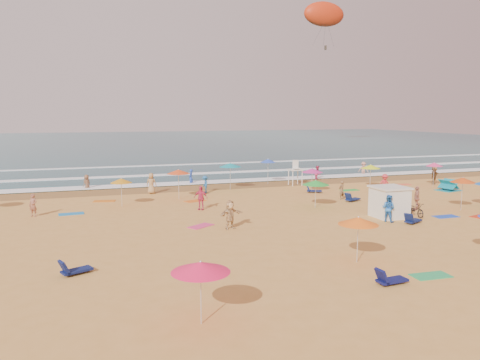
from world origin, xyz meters
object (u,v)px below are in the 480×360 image
object	(u,v)px
bicycle	(415,210)
parasail	(324,14)
lifeguard_stand	(295,175)
cabana	(389,203)

from	to	relation	value
bicycle	parasail	distance (m)	76.31
bicycle	lifeguard_stand	xyz separation A→B (m)	(-1.89, 15.46, 0.58)
bicycle	parasail	bearing A→B (deg)	69.51
cabana	parasail	size ratio (longest dim) A/B	0.20
cabana	parasail	bearing A→B (deg)	65.80
bicycle	lifeguard_stand	bearing A→B (deg)	99.18
bicycle	parasail	xyz separation A→B (m)	(27.51, 65.72, 27.34)
cabana	bicycle	size ratio (longest dim) A/B	1.12
lifeguard_stand	parasail	bearing A→B (deg)	59.68
cabana	lifeguard_stand	distance (m)	15.16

